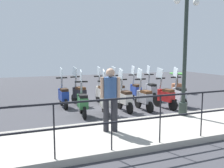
{
  "coord_description": "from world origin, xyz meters",
  "views": [
    {
      "loc": [
        -8.72,
        4.1,
        2.13
      ],
      "look_at": [
        0.2,
        0.5,
        0.9
      ],
      "focal_mm": 40.0,
      "sensor_mm": 36.0,
      "label": 1
    }
  ],
  "objects_px": {
    "scooter_far_4": "(79,93)",
    "scooter_far_5": "(63,95)",
    "scooter_far_2": "(118,91)",
    "scooter_far_3": "(101,92)",
    "potted_palm": "(177,84)",
    "scooter_near_3": "(125,98)",
    "scooter_near_4": "(105,101)",
    "pedestrian_distant": "(110,95)",
    "scooter_near_1": "(165,96)",
    "scooter_near_5": "(83,102)",
    "lamp_post_near": "(185,59)",
    "scooter_far_1": "(136,90)",
    "scooter_far_0": "(151,90)",
    "scooter_near_2": "(144,97)",
    "scooter_near_0": "(179,94)"
  },
  "relations": [
    {
      "from": "scooter_near_1",
      "to": "scooter_far_2",
      "type": "relative_size",
      "value": 1.0
    },
    {
      "from": "scooter_far_4",
      "to": "scooter_far_5",
      "type": "bearing_deg",
      "value": 91.3
    },
    {
      "from": "lamp_post_near",
      "to": "scooter_near_2",
      "type": "distance_m",
      "value": 2.2
    },
    {
      "from": "potted_palm",
      "to": "scooter_near_1",
      "type": "xyz_separation_m",
      "value": [
        -3.08,
        2.82,
        0.04
      ]
    },
    {
      "from": "pedestrian_distant",
      "to": "scooter_near_3",
      "type": "distance_m",
      "value": 2.87
    },
    {
      "from": "scooter_near_3",
      "to": "scooter_far_4",
      "type": "height_order",
      "value": "same"
    },
    {
      "from": "lamp_post_near",
      "to": "scooter_near_5",
      "type": "bearing_deg",
      "value": 60.16
    },
    {
      "from": "scooter_near_3",
      "to": "scooter_far_4",
      "type": "bearing_deg",
      "value": 36.27
    },
    {
      "from": "scooter_far_0",
      "to": "scooter_near_1",
      "type": "bearing_deg",
      "value": 177.26
    },
    {
      "from": "scooter_near_0",
      "to": "scooter_near_1",
      "type": "bearing_deg",
      "value": 108.25
    },
    {
      "from": "scooter_far_3",
      "to": "scooter_far_5",
      "type": "height_order",
      "value": "same"
    },
    {
      "from": "scooter_far_2",
      "to": "scooter_near_5",
      "type": "bearing_deg",
      "value": 118.5
    },
    {
      "from": "scooter_far_1",
      "to": "scooter_far_3",
      "type": "bearing_deg",
      "value": 96.05
    },
    {
      "from": "scooter_near_1",
      "to": "scooter_near_4",
      "type": "xyz_separation_m",
      "value": [
        -0.05,
        2.45,
        0.0
      ]
    },
    {
      "from": "scooter_far_2",
      "to": "scooter_far_3",
      "type": "height_order",
      "value": "same"
    },
    {
      "from": "scooter_near_4",
      "to": "scooter_far_2",
      "type": "height_order",
      "value": "same"
    },
    {
      "from": "scooter_near_3",
      "to": "pedestrian_distant",
      "type": "bearing_deg",
      "value": 146.51
    },
    {
      "from": "potted_palm",
      "to": "scooter_far_4",
      "type": "height_order",
      "value": "scooter_far_4"
    },
    {
      "from": "scooter_far_1",
      "to": "scooter_near_5",
      "type": "bearing_deg",
      "value": 126.15
    },
    {
      "from": "pedestrian_distant",
      "to": "scooter_far_1",
      "type": "distance_m",
      "value": 4.81
    },
    {
      "from": "potted_palm",
      "to": "scooter_far_3",
      "type": "height_order",
      "value": "scooter_far_3"
    },
    {
      "from": "scooter_near_3",
      "to": "scooter_far_3",
      "type": "xyz_separation_m",
      "value": [
        1.53,
        0.34,
        0.0
      ]
    },
    {
      "from": "scooter_far_2",
      "to": "pedestrian_distant",
      "type": "bearing_deg",
      "value": 143.59
    },
    {
      "from": "pedestrian_distant",
      "to": "potted_palm",
      "type": "bearing_deg",
      "value": 153.72
    },
    {
      "from": "scooter_far_0",
      "to": "scooter_far_5",
      "type": "bearing_deg",
      "value": 99.22
    },
    {
      "from": "scooter_near_2",
      "to": "scooter_far_4",
      "type": "bearing_deg",
      "value": 46.22
    },
    {
      "from": "scooter_near_5",
      "to": "scooter_far_2",
      "type": "bearing_deg",
      "value": -43.38
    },
    {
      "from": "scooter_far_4",
      "to": "scooter_near_4",
      "type": "bearing_deg",
      "value": 179.19
    },
    {
      "from": "scooter_near_1",
      "to": "scooter_far_0",
      "type": "relative_size",
      "value": 1.0
    },
    {
      "from": "lamp_post_near",
      "to": "scooter_near_1",
      "type": "bearing_deg",
      "value": -13.96
    },
    {
      "from": "scooter_near_1",
      "to": "scooter_far_2",
      "type": "distance_m",
      "value": 2.08
    },
    {
      "from": "pedestrian_distant",
      "to": "scooter_near_3",
      "type": "relative_size",
      "value": 1.03
    },
    {
      "from": "scooter_near_0",
      "to": "scooter_near_1",
      "type": "relative_size",
      "value": 1.0
    },
    {
      "from": "scooter_far_4",
      "to": "potted_palm",
      "type": "bearing_deg",
      "value": -91.17
    },
    {
      "from": "scooter_near_1",
      "to": "scooter_near_4",
      "type": "distance_m",
      "value": 2.45
    },
    {
      "from": "scooter_near_2",
      "to": "pedestrian_distant",
      "type": "bearing_deg",
      "value": 133.46
    },
    {
      "from": "scooter_near_5",
      "to": "scooter_far_3",
      "type": "height_order",
      "value": "same"
    },
    {
      "from": "lamp_post_near",
      "to": "scooter_far_3",
      "type": "xyz_separation_m",
      "value": [
        3.26,
        1.58,
        -1.43
      ]
    },
    {
      "from": "lamp_post_near",
      "to": "scooter_near_4",
      "type": "distance_m",
      "value": 2.93
    },
    {
      "from": "scooter_far_4",
      "to": "scooter_far_0",
      "type": "bearing_deg",
      "value": -106.91
    },
    {
      "from": "potted_palm",
      "to": "scooter_near_3",
      "type": "bearing_deg",
      "value": 123.28
    },
    {
      "from": "scooter_near_3",
      "to": "scooter_far_1",
      "type": "bearing_deg",
      "value": -40.29
    },
    {
      "from": "scooter_near_4",
      "to": "scooter_far_4",
      "type": "bearing_deg",
      "value": 25.22
    },
    {
      "from": "scooter_far_5",
      "to": "scooter_far_2",
      "type": "bearing_deg",
      "value": -89.86
    },
    {
      "from": "scooter_near_3",
      "to": "scooter_far_4",
      "type": "distance_m",
      "value": 2.06
    },
    {
      "from": "pedestrian_distant",
      "to": "scooter_far_1",
      "type": "relative_size",
      "value": 1.03
    },
    {
      "from": "lamp_post_near",
      "to": "scooter_far_4",
      "type": "distance_m",
      "value": 4.42
    },
    {
      "from": "scooter_near_4",
      "to": "scooter_far_4",
      "type": "distance_m",
      "value": 1.9
    },
    {
      "from": "scooter_near_2",
      "to": "scooter_far_4",
      "type": "relative_size",
      "value": 1.0
    },
    {
      "from": "scooter_far_1",
      "to": "scooter_near_3",
      "type": "bearing_deg",
      "value": 147.16
    }
  ]
}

